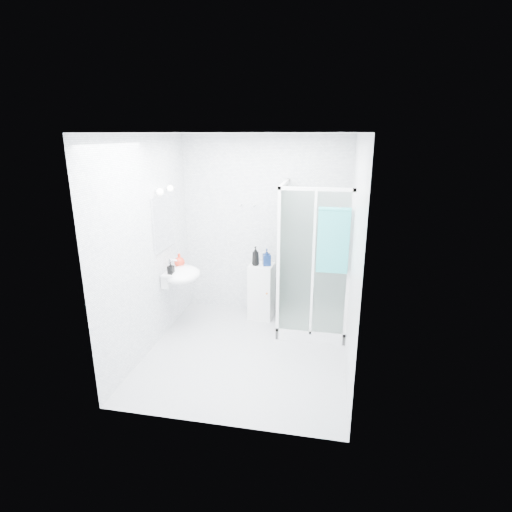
% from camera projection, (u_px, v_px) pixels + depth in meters
% --- Properties ---
extents(room, '(2.40, 2.60, 2.60)m').
position_uv_depth(room, '(246.00, 252.00, 4.55)').
color(room, white).
rests_on(room, ground).
extents(shower_enclosure, '(0.90, 0.95, 2.00)m').
position_uv_depth(shower_enclosure, '(307.00, 299.00, 5.40)').
color(shower_enclosure, white).
rests_on(shower_enclosure, ground).
extents(wall_basin, '(0.46, 0.56, 0.35)m').
position_uv_depth(wall_basin, '(181.00, 275.00, 5.30)').
color(wall_basin, white).
rests_on(wall_basin, ground).
extents(mirror, '(0.02, 0.60, 0.70)m').
position_uv_depth(mirror, '(163.00, 222.00, 5.13)').
color(mirror, white).
rests_on(mirror, room).
extents(vanity_lights, '(0.10, 0.40, 0.08)m').
position_uv_depth(vanity_lights, '(165.00, 190.00, 5.00)').
color(vanity_lights, silver).
rests_on(vanity_lights, room).
extents(wall_hooks, '(0.23, 0.06, 0.03)m').
position_uv_depth(wall_hooks, '(247.00, 205.00, 5.68)').
color(wall_hooks, silver).
rests_on(wall_hooks, room).
extents(storage_cabinet, '(0.36, 0.37, 0.81)m').
position_uv_depth(storage_cabinet, '(261.00, 291.00, 5.79)').
color(storage_cabinet, white).
rests_on(storage_cabinet, ground).
extents(hand_towel, '(0.37, 0.05, 0.79)m').
position_uv_depth(hand_towel, '(333.00, 239.00, 4.69)').
color(hand_towel, teal).
rests_on(hand_towel, shower_enclosure).
extents(shampoo_bottle_a, '(0.12, 0.12, 0.27)m').
position_uv_depth(shampoo_bottle_a, '(256.00, 256.00, 5.60)').
color(shampoo_bottle_a, black).
rests_on(shampoo_bottle_a, storage_cabinet).
extents(shampoo_bottle_b, '(0.14, 0.14, 0.24)m').
position_uv_depth(shampoo_bottle_b, '(267.00, 257.00, 5.61)').
color(shampoo_bottle_b, '#0C1E48').
rests_on(shampoo_bottle_b, storage_cabinet).
extents(soap_dispenser_orange, '(0.16, 0.16, 0.19)m').
position_uv_depth(soap_dispenser_orange, '(179.00, 260.00, 5.40)').
color(soap_dispenser_orange, red).
rests_on(soap_dispenser_orange, wall_basin).
extents(soap_dispenser_black, '(0.08, 0.08, 0.16)m').
position_uv_depth(soap_dispenser_black, '(171.00, 268.00, 5.12)').
color(soap_dispenser_black, black).
rests_on(soap_dispenser_black, wall_basin).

